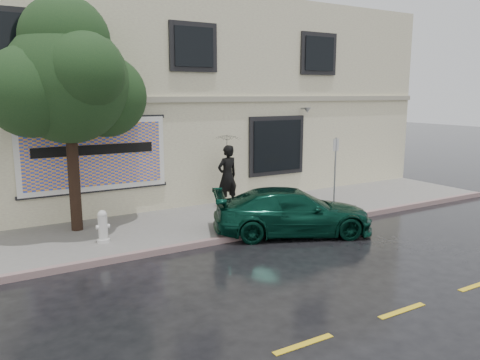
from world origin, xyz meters
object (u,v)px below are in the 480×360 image
car (293,212)px  pedestrian (227,176)px  fire_hydrant (103,227)px  street_tree (68,83)px

car → pedestrian: (-0.29, 3.13, 0.53)m
car → fire_hydrant: car is taller
pedestrian → street_tree: 5.60m
fire_hydrant → pedestrian: bearing=32.1°
car → street_tree: street_tree is taller
car → pedestrian: pedestrian is taller
street_tree → fire_hydrant: bearing=-77.0°
pedestrian → fire_hydrant: pedestrian is taller
car → fire_hydrant: bearing=96.9°
street_tree → fire_hydrant: 3.79m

